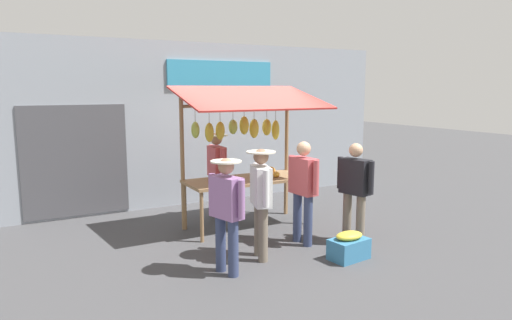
% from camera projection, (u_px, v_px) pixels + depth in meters
% --- Properties ---
extents(ground_plane, '(40.00, 40.00, 0.00)m').
position_uv_depth(ground_plane, '(248.00, 227.00, 8.26)').
color(ground_plane, '#424244').
extents(street_backdrop, '(9.00, 0.30, 3.40)m').
position_uv_depth(street_backdrop, '(198.00, 124.00, 9.87)').
color(street_backdrop, '#8C939E').
rests_on(street_backdrop, ground).
extents(market_stall, '(2.50, 1.46, 2.50)m').
position_uv_depth(market_stall, '(247.00, 139.00, 8.09)').
color(market_stall, olive).
rests_on(market_stall, ground).
extents(vendor_with_sunhat, '(0.42, 0.70, 1.63)m').
position_uv_depth(vendor_with_sunhat, '(217.00, 169.00, 8.63)').
color(vendor_with_sunhat, '#4C4C51').
rests_on(vendor_with_sunhat, ground).
extents(shopper_with_ponytail, '(0.25, 0.70, 1.64)m').
position_uv_depth(shopper_with_ponytail, '(303.00, 185.00, 7.22)').
color(shopper_with_ponytail, navy).
rests_on(shopper_with_ponytail, ground).
extents(shopper_in_grey_tee, '(0.40, 0.66, 1.56)m').
position_uv_depth(shopper_in_grey_tee, '(226.00, 207.00, 6.03)').
color(shopper_in_grey_tee, navy).
rests_on(shopper_in_grey_tee, ground).
extents(shopper_in_striped_shirt, '(0.32, 0.68, 1.60)m').
position_uv_depth(shopper_in_striped_shirt, '(355.00, 186.00, 7.30)').
color(shopper_in_striped_shirt, '#726656').
rests_on(shopper_in_striped_shirt, ground).
extents(shopper_with_shopping_bag, '(0.42, 0.67, 1.61)m').
position_uv_depth(shopper_with_shopping_bag, '(261.00, 195.00, 6.58)').
color(shopper_with_shopping_bag, '#726656').
rests_on(shopper_with_shopping_bag, ground).
extents(produce_crate_near, '(0.60, 0.43, 0.41)m').
position_uv_depth(produce_crate_near, '(349.00, 247.00, 6.66)').
color(produce_crate_near, teal).
rests_on(produce_crate_near, ground).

